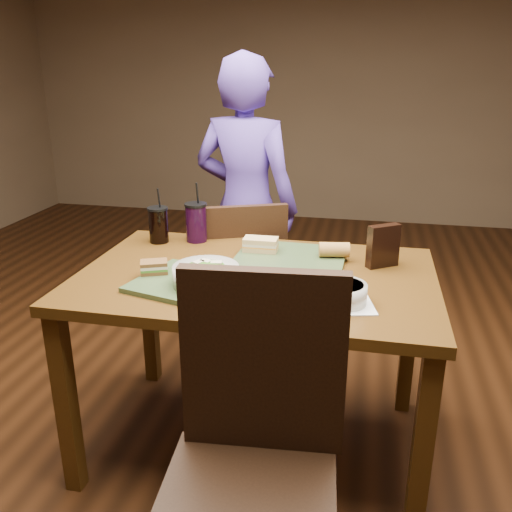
# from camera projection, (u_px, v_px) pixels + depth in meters

# --- Properties ---
(ground) EXTENTS (6.00, 6.00, 0.00)m
(ground) POSITION_uv_depth(u_px,v_px,m) (256.00, 442.00, 2.24)
(ground) COLOR #381C0B
(ground) RESTS_ON ground
(dining_table) EXTENTS (1.30, 0.85, 0.75)m
(dining_table) POSITION_uv_depth(u_px,v_px,m) (256.00, 296.00, 2.02)
(dining_table) COLOR #4D300F
(dining_table) RESTS_ON ground
(chair_near) EXTENTS (0.47, 0.47, 1.00)m
(chair_near) POSITION_uv_depth(u_px,v_px,m) (255.00, 447.00, 1.38)
(chair_near) COLOR black
(chair_near) RESTS_ON ground
(chair_far) EXTENTS (0.50, 0.52, 0.89)m
(chair_far) POSITION_uv_depth(u_px,v_px,m) (250.00, 281.00, 2.59)
(chair_far) COLOR black
(chair_far) RESTS_ON ground
(diner) EXTENTS (0.62, 0.47, 1.54)m
(diner) POSITION_uv_depth(u_px,v_px,m) (246.00, 208.00, 2.82)
(diner) COLOR #4C338C
(diner) RESTS_ON ground
(tray_near) EXTENTS (0.49, 0.41, 0.02)m
(tray_near) POSITION_uv_depth(u_px,v_px,m) (197.00, 285.00, 1.87)
(tray_near) COLOR #354827
(tray_near) RESTS_ON dining_table
(tray_far) EXTENTS (0.43, 0.33, 0.02)m
(tray_far) POSITION_uv_depth(u_px,v_px,m) (291.00, 257.00, 2.13)
(tray_far) COLOR #354827
(tray_far) RESTS_ON dining_table
(salad_bowl) EXTENTS (0.23, 0.23, 0.07)m
(salad_bowl) POSITION_uv_depth(u_px,v_px,m) (206.00, 274.00, 1.84)
(salad_bowl) COLOR silver
(salad_bowl) RESTS_ON tray_near
(soup_bowl) EXTENTS (0.24, 0.24, 0.08)m
(soup_bowl) POSITION_uv_depth(u_px,v_px,m) (342.00, 293.00, 1.74)
(soup_bowl) COLOR white
(soup_bowl) RESTS_ON dining_table
(sandwich_near) EXTENTS (0.11, 0.10, 0.05)m
(sandwich_near) POSITION_uv_depth(u_px,v_px,m) (154.00, 267.00, 1.94)
(sandwich_near) COLOR #593819
(sandwich_near) RESTS_ON tray_near
(sandwich_far) EXTENTS (0.14, 0.08, 0.05)m
(sandwich_far) POSITION_uv_depth(u_px,v_px,m) (261.00, 244.00, 2.17)
(sandwich_far) COLOR tan
(sandwich_far) RESTS_ON tray_far
(baguette_near) EXTENTS (0.12, 0.12, 0.06)m
(baguette_near) POSITION_uv_depth(u_px,v_px,m) (233.00, 293.00, 1.71)
(baguette_near) COLOR #AD7533
(baguette_near) RESTS_ON tray_near
(baguette_far) EXTENTS (0.12, 0.08, 0.06)m
(baguette_far) POSITION_uv_depth(u_px,v_px,m) (334.00, 250.00, 2.10)
(baguette_far) COLOR #AD7533
(baguette_far) RESTS_ON tray_far
(cup_cola) EXTENTS (0.09, 0.09, 0.24)m
(cup_cola) POSITION_uv_depth(u_px,v_px,m) (158.00, 225.00, 2.32)
(cup_cola) COLOR black
(cup_cola) RESTS_ON dining_table
(cup_berry) EXTENTS (0.10, 0.10, 0.26)m
(cup_berry) POSITION_uv_depth(u_px,v_px,m) (196.00, 222.00, 2.33)
(cup_berry) COLOR black
(cup_berry) RESTS_ON dining_table
(chip_bag) EXTENTS (0.12, 0.10, 0.16)m
(chip_bag) POSITION_uv_depth(u_px,v_px,m) (383.00, 246.00, 2.04)
(chip_bag) COLOR black
(chip_bag) RESTS_ON dining_table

